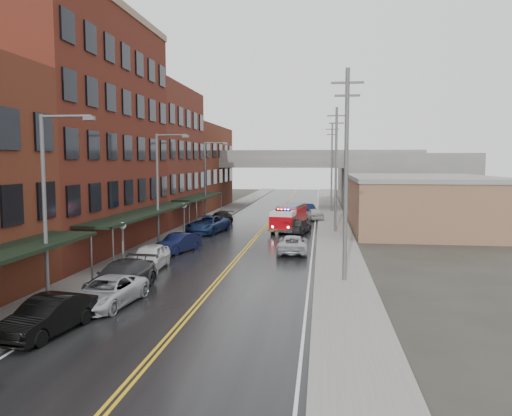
{
  "coord_description": "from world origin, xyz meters",
  "views": [
    {
      "loc": [
        5.84,
        -13.38,
        6.86
      ],
      "look_at": [
        0.44,
        27.73,
        3.0
      ],
      "focal_mm": 35.0,
      "sensor_mm": 36.0,
      "label": 1
    }
  ],
  "objects": [
    {
      "name": "globe_lamp_1",
      "position": [
        -6.4,
        16.0,
        2.31
      ],
      "size": [
        0.44,
        0.44,
        3.12
      ],
      "color": "#59595B",
      "rests_on": "ground"
    },
    {
      "name": "street_lamp_0",
      "position": [
        -6.55,
        8.0,
        5.19
      ],
      "size": [
        2.64,
        0.22,
        9.0
      ],
      "color": "#59595B",
      "rests_on": "ground"
    },
    {
      "name": "sidewalk_right",
      "position": [
        7.3,
        30.0,
        0.07
      ],
      "size": [
        3.0,
        160.0,
        0.15
      ],
      "primitive_type": "cube",
      "color": "slate",
      "rests_on": "ground"
    },
    {
      "name": "sidewalk_left",
      "position": [
        -7.3,
        30.0,
        0.07
      ],
      "size": [
        3.0,
        160.0,
        0.15
      ],
      "primitive_type": "cube",
      "color": "slate",
      "rests_on": "ground"
    },
    {
      "name": "parked_car_right_2",
      "position": [
        5.0,
        45.41,
        0.71
      ],
      "size": [
        2.63,
        4.45,
        1.42
      ],
      "primitive_type": "imported",
      "rotation": [
        0.0,
        0.0,
        3.39
      ],
      "color": "#B5B5B5",
      "rests_on": "ground"
    },
    {
      "name": "parked_car_right_1",
      "position": [
        3.63,
        34.2,
        0.68
      ],
      "size": [
        2.79,
        4.95,
        1.35
      ],
      "primitive_type": "imported",
      "rotation": [
        0.0,
        0.0,
        2.94
      ],
      "color": "#28292B",
      "rests_on": "ground"
    },
    {
      "name": "brick_building_c",
      "position": [
        -13.3,
        40.5,
        7.5
      ],
      "size": [
        9.0,
        15.0,
        15.0
      ],
      "primitive_type": "cube",
      "color": "maroon",
      "rests_on": "ground"
    },
    {
      "name": "parked_car_left_2",
      "position": [
        -4.19,
        8.71,
        0.69
      ],
      "size": [
        2.73,
        5.13,
        1.37
      ],
      "primitive_type": "imported",
      "rotation": [
        0.0,
        0.0,
        -0.1
      ],
      "color": "#AFB2B7",
      "rests_on": "ground"
    },
    {
      "name": "curb_left",
      "position": [
        -5.65,
        30.0,
        0.07
      ],
      "size": [
        0.3,
        160.0,
        0.15
      ],
      "primitive_type": "cube",
      "color": "gray",
      "rests_on": "ground"
    },
    {
      "name": "fire_truck",
      "position": [
        2.67,
        35.64,
        1.39
      ],
      "size": [
        3.69,
        7.28,
        2.56
      ],
      "rotation": [
        0.0,
        0.0,
        -0.16
      ],
      "color": "#B10810",
      "rests_on": "ground"
    },
    {
      "name": "parked_car_right_3",
      "position": [
        3.78,
        49.41,
        0.82
      ],
      "size": [
        3.1,
        5.25,
        1.63
      ],
      "primitive_type": "imported",
      "rotation": [
        0.0,
        0.0,
        3.44
      ],
      "color": "black",
      "rests_on": "ground"
    },
    {
      "name": "brick_building_b",
      "position": [
        -13.3,
        23.0,
        9.0
      ],
      "size": [
        9.0,
        20.0,
        18.0
      ],
      "primitive_type": "cube",
      "color": "#5F2619",
      "rests_on": "ground"
    },
    {
      "name": "overpass",
      "position": [
        0.0,
        62.0,
        5.99
      ],
      "size": [
        40.0,
        10.0,
        7.5
      ],
      "color": "slate",
      "rests_on": "ground"
    },
    {
      "name": "utility_pole_2",
      "position": [
        7.2,
        55.0,
        6.31
      ],
      "size": [
        1.8,
        0.24,
        12.0
      ],
      "color": "#59595B",
      "rests_on": "ground"
    },
    {
      "name": "brick_building_far",
      "position": [
        -13.3,
        58.0,
        6.0
      ],
      "size": [
        9.0,
        20.0,
        12.0
      ],
      "primitive_type": "cube",
      "color": "#5F2718",
      "rests_on": "ground"
    },
    {
      "name": "parked_car_right_0",
      "position": [
        3.74,
        23.82,
        0.67
      ],
      "size": [
        2.37,
        4.92,
        1.35
      ],
      "primitive_type": "imported",
      "rotation": [
        0.0,
        0.0,
        3.17
      ],
      "color": "#ACAEB5",
      "rests_on": "ground"
    },
    {
      "name": "utility_pole_0",
      "position": [
        7.2,
        15.0,
        6.31
      ],
      "size": [
        1.8,
        0.24,
        12.0
      ],
      "color": "#59595B",
      "rests_on": "ground"
    },
    {
      "name": "street_lamp_2",
      "position": [
        -6.55,
        40.0,
        5.19
      ],
      "size": [
        2.64,
        0.22,
        9.0
      ],
      "color": "#59595B",
      "rests_on": "ground"
    },
    {
      "name": "right_far_block",
      "position": [
        18.0,
        70.0,
        4.0
      ],
      "size": [
        18.0,
        30.0,
        8.0
      ],
      "primitive_type": "cube",
      "color": "slate",
      "rests_on": "ground"
    },
    {
      "name": "parked_car_left_5",
      "position": [
        -4.86,
        22.8,
        0.72
      ],
      "size": [
        2.83,
        4.63,
        1.44
      ],
      "primitive_type": "imported",
      "rotation": [
        0.0,
        0.0,
        -0.32
      ],
      "color": "#0E1333",
      "rests_on": "ground"
    },
    {
      "name": "ground",
      "position": [
        0.0,
        0.0,
        0.0
      ],
      "size": [
        220.0,
        220.0,
        0.0
      ],
      "primitive_type": "plane",
      "color": "#2D2B26",
      "rests_on": "ground"
    },
    {
      "name": "awning_2",
      "position": [
        -7.49,
        40.5,
        2.99
      ],
      "size": [
        2.6,
        13.0,
        3.09
      ],
      "color": "black",
      "rests_on": "ground"
    },
    {
      "name": "parked_car_left_4",
      "position": [
        -5.0,
        16.8,
        0.8
      ],
      "size": [
        2.12,
        4.78,
        1.6
      ],
      "primitive_type": "imported",
      "rotation": [
        0.0,
        0.0,
        0.05
      ],
      "color": "silver",
      "rests_on": "ground"
    },
    {
      "name": "parked_car_left_3",
      "position": [
        -4.55,
        11.3,
        0.8
      ],
      "size": [
        2.6,
        5.65,
        1.6
      ],
      "primitive_type": "imported",
      "rotation": [
        0.0,
        0.0,
        -0.06
      ],
      "color": "#29292C",
      "rests_on": "ground"
    },
    {
      "name": "awning_1",
      "position": [
        -7.49,
        23.0,
        2.99
      ],
      "size": [
        2.6,
        18.0,
        3.09
      ],
      "color": "black",
      "rests_on": "ground"
    },
    {
      "name": "utility_pole_1",
      "position": [
        7.2,
        35.0,
        6.31
      ],
      "size": [
        1.8,
        0.24,
        12.0
      ],
      "color": "#59595B",
      "rests_on": "ground"
    },
    {
      "name": "globe_lamp_2",
      "position": [
        -6.4,
        30.0,
        2.31
      ],
      "size": [
        0.44,
        0.44,
        3.12
      ],
      "color": "#59595B",
      "rests_on": "ground"
    },
    {
      "name": "street_lamp_1",
      "position": [
        -6.55,
        24.0,
        5.19
      ],
      "size": [
        2.64,
        0.22,
        9.0
      ],
      "color": "#59595B",
      "rests_on": "ground"
    },
    {
      "name": "parked_car_left_7",
      "position": [
        -5.0,
        39.2,
        0.7
      ],
      "size": [
        2.47,
        5.02,
        1.4
      ],
      "primitive_type": "imported",
      "rotation": [
        0.0,
        0.0,
        -0.11
      ],
      "color": "black",
      "rests_on": "ground"
    },
    {
      "name": "parked_car_left_1",
      "position": [
        -4.89,
        4.7,
        0.75
      ],
      "size": [
        2.29,
        4.77,
        1.51
      ],
      "primitive_type": "imported",
      "rotation": [
        0.0,
        0.0,
        -0.16
      ],
      "color": "black",
      "rests_on": "ground"
    },
    {
      "name": "parked_car_left_6",
      "position": [
        -5.0,
        33.2,
        0.83
      ],
      "size": [
        3.79,
        6.37,
        1.66
      ],
      "primitive_type": "imported",
      "rotation": [
        0.0,
        0.0,
        -0.18
      ],
      "color": "#15244F",
      "rests_on": "ground"
    },
    {
      "name": "curb_right",
      "position": [
        5.65,
        30.0,
        0.07
      ],
      "size": [
        0.3,
        160.0,
        0.15
      ],
      "primitive_type": "cube",
      "color": "gray",
      "rests_on": "ground"
    },
    {
      "name": "tan_building",
      "position": [
        16.0,
        40.0,
        2.5
      ],
      "size": [
        14.0,
        22.0,
        5.0
      ],
      "primitive_type": "cube",
      "color": "#90674D",
      "rests_on": "ground"
    },
    {
      "name": "road",
      "position": [
        0.0,
        30.0,
        0.01
      ],
      "size": [
        11.0,
        160.0,
        0.02
      ],
      "primitive_type": "cube",
      "color": "black",
      "rests_on": "ground"
    }
  ]
}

